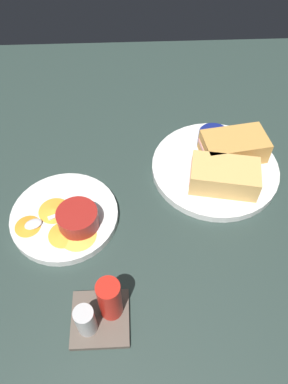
{
  "coord_description": "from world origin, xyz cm",
  "views": [
    {
      "loc": [
        8.99,
        46.98,
        57.8
      ],
      "look_at": [
        7.06,
        3.97,
        3.0
      ],
      "focal_mm": 34.31,
      "sensor_mm": 36.0,
      "label": 1
    }
  ],
  "objects_px": {
    "sandwich_half_far": "(234,147)",
    "ramekin_dark_sauce": "(213,139)",
    "plate_sandwich_main": "(215,168)",
    "condiment_caddy": "(101,310)",
    "plate_chips_companion": "(65,216)",
    "spoon_by_dark_ramekin": "(207,161)",
    "ramekin_light_gravy": "(78,218)",
    "spoon_by_gravy_ramekin": "(40,221)",
    "sandwich_half_near": "(224,176)"
  },
  "relations": [
    {
      "from": "sandwich_half_far",
      "to": "ramekin_dark_sauce",
      "type": "relative_size",
      "value": 2.2
    },
    {
      "from": "plate_sandwich_main",
      "to": "condiment_caddy",
      "type": "bearing_deg",
      "value": 53.15
    },
    {
      "from": "condiment_caddy",
      "to": "plate_chips_companion",
      "type": "bearing_deg",
      "value": -68.4
    },
    {
      "from": "spoon_by_dark_ramekin",
      "to": "ramekin_light_gravy",
      "type": "bearing_deg",
      "value": 29.07
    },
    {
      "from": "ramekin_light_gravy",
      "to": "spoon_by_gravy_ramekin",
      "type": "relative_size",
      "value": 0.76
    },
    {
      "from": "ramekin_light_gravy",
      "to": "plate_chips_companion",
      "type": "bearing_deg",
      "value": -39.81
    },
    {
      "from": "spoon_by_gravy_ramekin",
      "to": "condiment_caddy",
      "type": "xyz_separation_m",
      "value": [
        -0.12,
        0.18,
        0.01
      ]
    },
    {
      "from": "ramekin_dark_sauce",
      "to": "spoon_by_gravy_ramekin",
      "type": "distance_m",
      "value": 0.39
    },
    {
      "from": "spoon_by_dark_ramekin",
      "to": "plate_sandwich_main",
      "type": "bearing_deg",
      "value": 149.66
    },
    {
      "from": "spoon_by_gravy_ramekin",
      "to": "sandwich_half_near",
      "type": "bearing_deg",
      "value": -167.66
    },
    {
      "from": "plate_sandwich_main",
      "to": "spoon_by_dark_ramekin",
      "type": "xyz_separation_m",
      "value": [
        0.02,
        -0.01,
        0.01
      ]
    },
    {
      "from": "ramekin_dark_sauce",
      "to": "spoon_by_gravy_ramekin",
      "type": "bearing_deg",
      "value": 28.13
    },
    {
      "from": "sandwich_half_near",
      "to": "condiment_caddy",
      "type": "height_order",
      "value": "condiment_caddy"
    },
    {
      "from": "sandwich_half_near",
      "to": "ramekin_dark_sauce",
      "type": "bearing_deg",
      "value": -88.21
    },
    {
      "from": "sandwich_half_near",
      "to": "condiment_caddy",
      "type": "bearing_deg",
      "value": 47.4
    },
    {
      "from": "sandwich_half_far",
      "to": "spoon_by_gravy_ramekin",
      "type": "height_order",
      "value": "sandwich_half_far"
    },
    {
      "from": "spoon_by_dark_ramekin",
      "to": "spoon_by_gravy_ramekin",
      "type": "distance_m",
      "value": 0.35
    },
    {
      "from": "condiment_caddy",
      "to": "plate_sandwich_main",
      "type": "bearing_deg",
      "value": -126.85
    },
    {
      "from": "ramekin_light_gravy",
      "to": "spoon_by_gravy_ramekin",
      "type": "distance_m",
      "value": 0.07
    },
    {
      "from": "sandwich_half_near",
      "to": "condiment_caddy",
      "type": "relative_size",
      "value": 1.51
    },
    {
      "from": "plate_chips_companion",
      "to": "spoon_by_gravy_ramekin",
      "type": "bearing_deg",
      "value": 23.62
    },
    {
      "from": "sandwich_half_far",
      "to": "ramekin_dark_sauce",
      "type": "distance_m",
      "value": 0.05
    },
    {
      "from": "sandwich_half_far",
      "to": "condiment_caddy",
      "type": "height_order",
      "value": "condiment_caddy"
    },
    {
      "from": "sandwich_half_near",
      "to": "plate_chips_companion",
      "type": "relative_size",
      "value": 0.72
    },
    {
      "from": "sandwich_half_far",
      "to": "condiment_caddy",
      "type": "distance_m",
      "value": 0.42
    },
    {
      "from": "sandwich_half_near",
      "to": "spoon_by_dark_ramekin",
      "type": "height_order",
      "value": "sandwich_half_near"
    },
    {
      "from": "ramekin_light_gravy",
      "to": "condiment_caddy",
      "type": "relative_size",
      "value": 0.77
    },
    {
      "from": "sandwich_half_far",
      "to": "spoon_by_dark_ramekin",
      "type": "xyz_separation_m",
      "value": [
        0.06,
        0.02,
        -0.02
      ]
    },
    {
      "from": "sandwich_half_far",
      "to": "spoon_by_gravy_ramekin",
      "type": "relative_size",
      "value": 1.47
    },
    {
      "from": "sandwich_half_near",
      "to": "ramekin_light_gravy",
      "type": "xyz_separation_m",
      "value": [
        0.28,
        0.08,
        -0.0
      ]
    },
    {
      "from": "sandwich_half_far",
      "to": "ramekin_light_gravy",
      "type": "height_order",
      "value": "sandwich_half_far"
    },
    {
      "from": "ramekin_light_gravy",
      "to": "condiment_caddy",
      "type": "bearing_deg",
      "value": 105.42
    },
    {
      "from": "spoon_by_gravy_ramekin",
      "to": "spoon_by_dark_ramekin",
      "type": "bearing_deg",
      "value": -157.55
    },
    {
      "from": "sandwich_half_near",
      "to": "spoon_by_gravy_ramekin",
      "type": "bearing_deg",
      "value": 12.34
    },
    {
      "from": "ramekin_light_gravy",
      "to": "ramekin_dark_sauce",
      "type": "bearing_deg",
      "value": -145.04
    },
    {
      "from": "plate_sandwich_main",
      "to": "ramekin_light_gravy",
      "type": "height_order",
      "value": "ramekin_light_gravy"
    },
    {
      "from": "sandwich_half_far",
      "to": "plate_chips_companion",
      "type": "height_order",
      "value": "sandwich_half_far"
    },
    {
      "from": "ramekin_light_gravy",
      "to": "spoon_by_gravy_ramekin",
      "type": "bearing_deg",
      "value": -5.84
    },
    {
      "from": "sandwich_half_near",
      "to": "sandwich_half_far",
      "type": "distance_m",
      "value": 0.09
    },
    {
      "from": "spoon_by_gravy_ramekin",
      "to": "ramekin_dark_sauce",
      "type": "bearing_deg",
      "value": -151.87
    },
    {
      "from": "ramekin_dark_sauce",
      "to": "condiment_caddy",
      "type": "bearing_deg",
      "value": 57.65
    },
    {
      "from": "ramekin_dark_sauce",
      "to": "condiment_caddy",
      "type": "relative_size",
      "value": 0.68
    },
    {
      "from": "plate_chips_companion",
      "to": "ramekin_light_gravy",
      "type": "bearing_deg",
      "value": 140.19
    },
    {
      "from": "spoon_by_dark_ramekin",
      "to": "plate_chips_companion",
      "type": "distance_m",
      "value": 0.31
    },
    {
      "from": "ramekin_dark_sauce",
      "to": "spoon_by_dark_ramekin",
      "type": "relative_size",
      "value": 0.66
    },
    {
      "from": "sandwich_half_near",
      "to": "plate_chips_companion",
      "type": "xyz_separation_m",
      "value": [
        0.31,
        0.06,
        -0.03
      ]
    },
    {
      "from": "plate_sandwich_main",
      "to": "ramekin_dark_sauce",
      "type": "height_order",
      "value": "ramekin_dark_sauce"
    },
    {
      "from": "sandwich_half_far",
      "to": "ramekin_light_gravy",
      "type": "relative_size",
      "value": 1.93
    },
    {
      "from": "plate_sandwich_main",
      "to": "spoon_by_dark_ramekin",
      "type": "bearing_deg",
      "value": -30.34
    },
    {
      "from": "spoon_by_gravy_ramekin",
      "to": "plate_chips_companion",
      "type": "bearing_deg",
      "value": -156.38
    }
  ]
}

